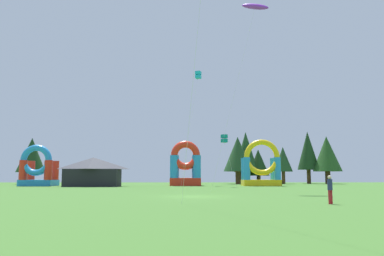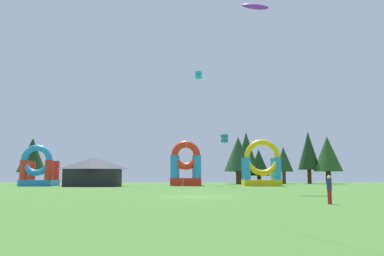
{
  "view_description": "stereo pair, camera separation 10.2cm",
  "coord_description": "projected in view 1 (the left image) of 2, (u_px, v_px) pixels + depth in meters",
  "views": [
    {
      "loc": [
        -0.55,
        -28.69,
        1.54
      ],
      "look_at": [
        0.0,
        10.15,
        6.37
      ],
      "focal_mm": 35.87,
      "sensor_mm": 36.0,
      "label": 1
    },
    {
      "loc": [
        -0.45,
        -28.69,
        1.54
      ],
      "look_at": [
        0.0,
        10.15,
        6.37
      ],
      "focal_mm": 35.87,
      "sensor_mm": 36.0,
      "label": 2
    }
  ],
  "objects": [
    {
      "name": "tree_row_3",
      "position": [
        238.0,
        154.0,
        71.23
      ],
      "size": [
        5.39,
        5.39,
        8.74
      ],
      "color": "#4C331E",
      "rests_on": "ground_plane"
    },
    {
      "name": "inflatable_orange_dome",
      "position": [
        185.0,
        169.0,
        59.96
      ],
      "size": [
        4.74,
        4.93,
        6.88
      ],
      "color": "red",
      "rests_on": "ground_plane"
    },
    {
      "name": "kite_purple_parafoil",
      "position": [
        255.0,
        7.0,
        39.99
      ],
      "size": [
        6.18,
        1.93,
        19.72
      ],
      "color": "purple",
      "rests_on": "ground_plane"
    },
    {
      "name": "tree_row_9",
      "position": [
        327.0,
        154.0,
        72.64
      ],
      "size": [
        5.35,
        5.35,
        9.0
      ],
      "color": "#4C331E",
      "rests_on": "ground_plane"
    },
    {
      "name": "tree_row_7",
      "position": [
        283.0,
        159.0,
        72.17
      ],
      "size": [
        3.49,
        3.49,
        6.92
      ],
      "color": "#4C331E",
      "rests_on": "ground_plane"
    },
    {
      "name": "tree_row_4",
      "position": [
        240.0,
        158.0,
        72.66
      ],
      "size": [
        3.16,
        3.16,
        7.64
      ],
      "color": "#4C331E",
      "rests_on": "ground_plane"
    },
    {
      "name": "inflatable_blue_arch",
      "position": [
        38.0,
        171.0,
        57.71
      ],
      "size": [
        4.87,
        4.11,
        6.14
      ],
      "color": "#268CD8",
      "rests_on": "ground_plane"
    },
    {
      "name": "kite_teal_box",
      "position": [
        224.0,
        139.0,
        53.34
      ],
      "size": [
        1.7,
        3.22,
        7.22
      ],
      "color": "#0C7F7A",
      "rests_on": "ground_plane"
    },
    {
      "name": "person_left_edge",
      "position": [
        330.0,
        187.0,
        20.85
      ],
      "size": [
        0.35,
        0.35,
        1.55
      ],
      "rotation": [
        0.0,
        0.0,
        3.52
      ],
      "color": "#B21E26",
      "rests_on": "ground_plane"
    },
    {
      "name": "tree_row_8",
      "position": [
        308.0,
        151.0,
        74.55
      ],
      "size": [
        4.16,
        4.16,
        10.11
      ],
      "color": "#4C331E",
      "rests_on": "ground_plane"
    },
    {
      "name": "festival_tent",
      "position": [
        93.0,
        172.0,
        54.55
      ],
      "size": [
        7.43,
        4.29,
        4.12
      ],
      "color": "black",
      "rests_on": "ground_plane"
    },
    {
      "name": "ground_plane",
      "position": [
        194.0,
        197.0,
        28.29
      ],
      "size": [
        120.0,
        120.0,
        0.0
      ],
      "primitive_type": "plane",
      "color": "#3D6B28"
    },
    {
      "name": "tree_row_6",
      "position": [
        258.0,
        163.0,
        74.45
      ],
      "size": [
        4.18,
        4.18,
        6.64
      ],
      "color": "#4C331E",
      "rests_on": "ground_plane"
    },
    {
      "name": "tree_row_5",
      "position": [
        246.0,
        152.0,
        74.42
      ],
      "size": [
        4.68,
        4.68,
        10.02
      ],
      "color": "#4C331E",
      "rests_on": "ground_plane"
    },
    {
      "name": "inflatable_red_slide",
      "position": [
        261.0,
        169.0,
        58.18
      ],
      "size": [
        5.6,
        3.61,
        6.97
      ],
      "color": "yellow",
      "rests_on": "ground_plane"
    },
    {
      "name": "tree_row_2",
      "position": [
        32.0,
        155.0,
        69.28
      ],
      "size": [
        5.09,
        5.09,
        8.35
      ],
      "color": "#4C331E",
      "rests_on": "ground_plane"
    },
    {
      "name": "kite_cyan_box",
      "position": [
        198.0,
        75.0,
        64.09
      ],
      "size": [
        3.32,
        7.99,
        18.88
      ],
      "color": "#19B7CC",
      "rests_on": "ground_plane"
    }
  ]
}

